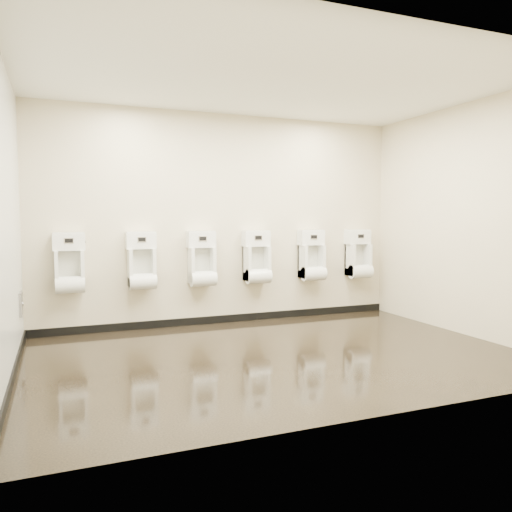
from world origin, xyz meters
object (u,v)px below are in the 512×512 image
Objects in this scene: access_panel at (21,304)px; urinal_2 at (202,263)px; urinal_0 at (70,267)px; urinal_5 at (359,258)px; urinal_3 at (257,261)px; urinal_4 at (312,259)px; urinal_1 at (142,265)px.

urinal_2 reaches higher than access_panel.
urinal_0 is 4.02m from urinal_5.
urinal_4 is (0.84, 0.00, 0.00)m from urinal_3.
urinal_3 is at bearing 180.00° from urinal_5.
access_panel is at bearing -140.00° from urinal_0.
urinal_0 is at bearing 180.00° from urinal_2.
urinal_3 is (2.39, 0.00, 0.00)m from urinal_0.
urinal_1 is 1.00× the size of urinal_2.
urinal_0 is at bearing 180.00° from urinal_4.
urinal_3 is at bearing 0.00° from urinal_2.
urinal_5 is (2.40, 0.00, 0.00)m from urinal_2.
urinal_0 and urinal_2 have the same top height.
urinal_3 is (1.55, 0.00, 0.00)m from urinal_1.
urinal_2 is at bearing 180.00° from urinal_4.
urinal_2 and urinal_3 have the same top height.
urinal_0 is 0.84m from urinal_1.
urinal_2 is at bearing 180.00° from urinal_5.
urinal_3 is at bearing 180.00° from urinal_4.
urinal_5 is at bearing 0.00° from urinal_2.
urinal_0 is 2.39m from urinal_3.
urinal_3 reaches higher than access_panel.
urinal_5 is (4.02, 0.00, 0.00)m from urinal_0.
urinal_1 is at bearing 0.00° from urinal_0.
access_panel is at bearing -168.68° from urinal_2.
urinal_4 reaches higher than access_panel.
urinal_3 is at bearing 8.35° from access_panel.
urinal_5 is at bearing 0.00° from urinal_4.
access_panel is 2.95m from urinal_3.
urinal_2 is at bearing 180.00° from urinal_3.
urinal_0 is at bearing 180.00° from urinal_3.
urinal_0 is 1.00× the size of urinal_2.
urinal_1 is at bearing 180.00° from urinal_3.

